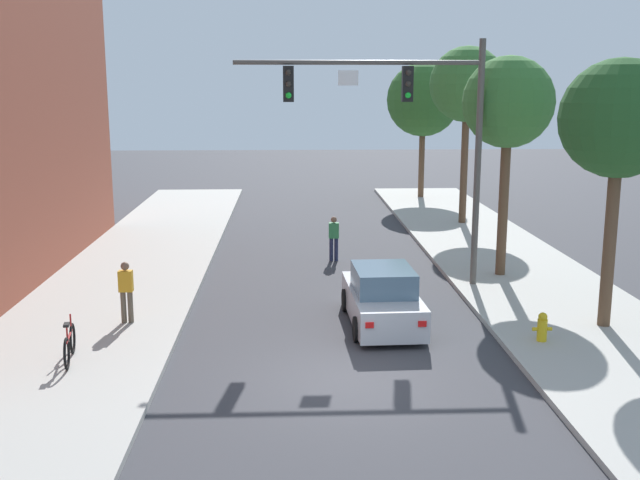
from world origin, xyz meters
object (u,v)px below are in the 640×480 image
object	(u,v)px
pedestrian_crossing_road	(334,236)
street_tree_nearest	(619,120)
street_tree_farthest	(423,100)
traffic_signal_mast	(409,116)
street_tree_third	(467,85)
fire_hydrant	(542,327)
pedestrian_sidewalk_left_walker	(126,289)
bicycle_leaning	(70,345)
street_tree_second	(508,104)
car_lead_silver	(382,299)

from	to	relation	value
pedestrian_crossing_road	street_tree_nearest	world-z (taller)	street_tree_nearest
pedestrian_crossing_road	street_tree_farthest	size ratio (longest dim) A/B	0.22
traffic_signal_mast	street_tree_third	distance (m)	11.63
fire_hydrant	pedestrian_sidewalk_left_walker	bearing A→B (deg)	169.74
traffic_signal_mast	street_tree_third	world-z (taller)	street_tree_third
street_tree_third	bicycle_leaning	bearing A→B (deg)	-126.81
bicycle_leaning	fire_hydrant	bearing A→B (deg)	4.75
traffic_signal_mast	street_tree_second	size ratio (longest dim) A/B	1.06
fire_hydrant	traffic_signal_mast	bearing A→B (deg)	114.74
pedestrian_sidewalk_left_walker	car_lead_silver	bearing A→B (deg)	-0.13
car_lead_silver	street_tree_farthest	size ratio (longest dim) A/B	0.58
pedestrian_crossing_road	street_tree_second	bearing A→B (deg)	-27.65
fire_hydrant	street_tree_farthest	distance (m)	24.98
fire_hydrant	street_tree_farthest	world-z (taller)	street_tree_farthest
bicycle_leaning	street_tree_farthest	distance (m)	28.66
fire_hydrant	bicycle_leaning	bearing A→B (deg)	-175.25
car_lead_silver	street_tree_second	size ratio (longest dim) A/B	0.61
street_tree_farthest	traffic_signal_mast	bearing A→B (deg)	-101.26
traffic_signal_mast	street_tree_farthest	xyz separation A→B (m)	(3.77, 18.95, 0.12)
street_tree_nearest	pedestrian_crossing_road	bearing A→B (deg)	128.38
street_tree_third	street_tree_farthest	size ratio (longest dim) A/B	1.06
pedestrian_crossing_road	street_tree_farthest	world-z (taller)	street_tree_farthest
bicycle_leaning	street_tree_third	size ratio (longest dim) A/B	0.22
fire_hydrant	street_tree_third	size ratio (longest dim) A/B	0.09
car_lead_silver	bicycle_leaning	xyz separation A→B (m)	(-7.44, -2.80, -0.18)
pedestrian_sidewalk_left_walker	street_tree_third	world-z (taller)	street_tree_third
fire_hydrant	street_tree_second	xyz separation A→B (m)	(0.81, 6.64, 5.20)
bicycle_leaning	street_tree_third	xyz separation A→B (m)	(12.87, 17.20, 5.75)
traffic_signal_mast	fire_hydrant	world-z (taller)	traffic_signal_mast
street_tree_third	street_tree_farthest	world-z (taller)	street_tree_third
street_tree_third	street_tree_farthest	xyz separation A→B (m)	(-0.49, 8.17, -0.79)
pedestrian_sidewalk_left_walker	street_tree_third	xyz separation A→B (m)	(12.17, 14.39, 5.22)
pedestrian_crossing_road	bicycle_leaning	xyz separation A→B (m)	(-6.60, -10.38, -0.37)
street_tree_second	car_lead_silver	bearing A→B (deg)	-133.41
car_lead_silver	street_tree_nearest	bearing A→B (deg)	-7.11
traffic_signal_mast	pedestrian_crossing_road	size ratio (longest dim) A/B	4.57
bicycle_leaning	street_tree_second	distance (m)	15.06
pedestrian_sidewalk_left_walker	pedestrian_crossing_road	distance (m)	9.59
pedestrian_crossing_road	street_tree_farthest	distance (m)	16.71
pedestrian_sidewalk_left_walker	street_tree_third	size ratio (longest dim) A/B	0.21
street_tree_second	street_tree_third	world-z (taller)	street_tree_third
car_lead_silver	fire_hydrant	bearing A→B (deg)	-26.87
fire_hydrant	street_tree_third	bearing A→B (deg)	83.93
car_lead_silver	pedestrian_sidewalk_left_walker	size ratio (longest dim) A/B	2.62
car_lead_silver	street_tree_nearest	size ratio (longest dim) A/B	0.63
traffic_signal_mast	street_tree_nearest	distance (m)	6.29
car_lead_silver	street_tree_second	xyz separation A→B (m)	(4.51, 4.77, 4.98)
street_tree_farthest	street_tree_nearest	bearing A→B (deg)	-88.08
pedestrian_crossing_road	traffic_signal_mast	bearing A→B (deg)	-63.05
pedestrian_sidewalk_left_walker	fire_hydrant	world-z (taller)	pedestrian_sidewalk_left_walker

